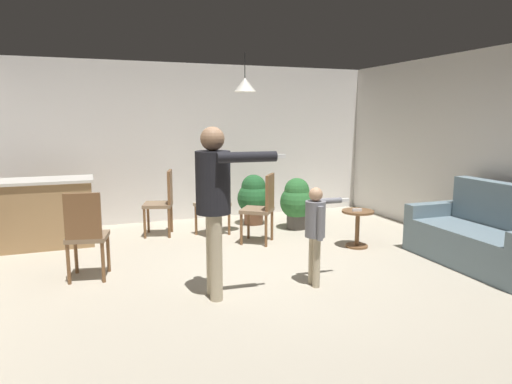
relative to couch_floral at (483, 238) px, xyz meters
name	(u,v)px	position (x,y,z in m)	size (l,w,h in m)	color
ground	(267,273)	(-2.60, 0.61, -0.33)	(7.68, 7.68, 0.00)	#B2A893
wall_back	(200,143)	(-2.60, 3.81, 1.02)	(6.40, 0.10, 2.70)	silver
wall_right	(487,150)	(0.60, 0.61, 1.02)	(0.10, 6.40, 2.70)	silver
couch_floral	(483,238)	(0.00, 0.00, 0.00)	(0.87, 1.81, 1.00)	slate
kitchen_counter	(47,213)	(-5.05, 2.74, 0.15)	(1.26, 0.66, 0.95)	#99754C
side_table_by_couch	(357,224)	(-1.02, 1.19, 0.00)	(0.44, 0.44, 0.52)	brown
person_adult	(215,193)	(-3.33, 0.15, 0.73)	(0.83, 0.53, 1.70)	tan
person_child	(316,225)	(-2.25, 0.09, 0.33)	(0.57, 0.31, 1.07)	tan
dining_chair_by_counter	(86,232)	(-4.54, 1.11, 0.21)	(0.49, 0.49, 1.00)	brown
dining_chair_near_wall	(262,206)	(-2.18, 1.85, 0.21)	(0.59, 0.59, 1.00)	brown
dining_chair_centre_back	(216,199)	(-2.66, 2.57, 0.21)	(0.55, 0.55, 1.00)	brown
dining_chair_spare	(163,200)	(-3.44, 2.79, 0.21)	(0.52, 0.52, 1.00)	brown
potted_plant_corner	(254,197)	(-1.89, 3.01, 0.13)	(0.55, 0.55, 0.84)	brown
potted_plant_by_wall	(297,201)	(-1.35, 2.45, 0.13)	(0.54, 0.54, 0.83)	#4C4742
spare_remote_on_table	(357,210)	(-1.06, 1.15, 0.21)	(0.04, 0.13, 0.04)	white
ceiling_light_pendant	(245,85)	(-2.31, 2.21, 1.92)	(0.32, 0.32, 0.55)	silver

